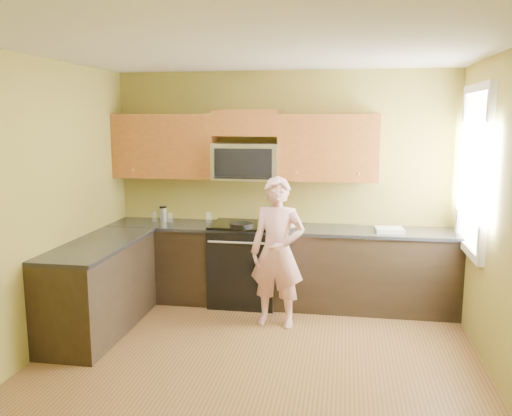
% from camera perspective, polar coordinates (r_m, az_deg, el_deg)
% --- Properties ---
extents(floor, '(4.00, 4.00, 0.00)m').
position_cam_1_polar(floor, '(4.80, -0.25, -16.99)').
color(floor, brown).
rests_on(floor, ground).
extents(ceiling, '(4.00, 4.00, 0.00)m').
position_cam_1_polar(ceiling, '(4.33, -0.28, 16.94)').
color(ceiling, white).
rests_on(ceiling, ground).
extents(wall_back, '(4.00, 0.00, 4.00)m').
position_cam_1_polar(wall_back, '(6.32, 2.85, 2.33)').
color(wall_back, olive).
rests_on(wall_back, ground).
extents(wall_front, '(4.00, 0.00, 4.00)m').
position_cam_1_polar(wall_front, '(2.48, -8.34, -9.22)').
color(wall_front, olive).
rests_on(wall_front, ground).
extents(wall_left, '(0.00, 4.00, 4.00)m').
position_cam_1_polar(wall_left, '(5.10, -23.00, -0.17)').
color(wall_left, olive).
rests_on(wall_left, ground).
extents(wall_right, '(0.00, 4.00, 4.00)m').
position_cam_1_polar(wall_right, '(4.48, 25.82, -1.61)').
color(wall_right, olive).
rests_on(wall_right, ground).
extents(cabinet_back_run, '(4.00, 0.60, 0.88)m').
position_cam_1_polar(cabinet_back_run, '(6.21, 2.45, -6.37)').
color(cabinet_back_run, black).
rests_on(cabinet_back_run, floor).
extents(cabinet_left_run, '(0.60, 1.60, 0.88)m').
position_cam_1_polar(cabinet_left_run, '(5.67, -16.53, -8.34)').
color(cabinet_left_run, black).
rests_on(cabinet_left_run, floor).
extents(countertop_back, '(4.00, 0.62, 0.04)m').
position_cam_1_polar(countertop_back, '(6.09, 2.47, -2.24)').
color(countertop_back, black).
rests_on(countertop_back, cabinet_back_run).
extents(countertop_left, '(0.62, 1.60, 0.04)m').
position_cam_1_polar(countertop_left, '(5.55, -16.66, -3.82)').
color(countertop_left, black).
rests_on(countertop_left, cabinet_left_run).
extents(stove, '(0.76, 0.65, 0.95)m').
position_cam_1_polar(stove, '(6.24, -1.24, -5.96)').
color(stove, black).
rests_on(stove, floor).
extents(microwave, '(0.76, 0.40, 0.42)m').
position_cam_1_polar(microwave, '(6.17, -1.06, 3.10)').
color(microwave, silver).
rests_on(microwave, wall_back).
extents(upper_cab_left, '(1.22, 0.33, 0.75)m').
position_cam_1_polar(upper_cab_left, '(6.46, -9.67, 3.26)').
color(upper_cab_left, '#925421').
rests_on(upper_cab_left, wall_back).
extents(upper_cab_right, '(1.12, 0.33, 0.75)m').
position_cam_1_polar(upper_cab_right, '(6.11, 7.72, 2.94)').
color(upper_cab_right, '#925421').
rests_on(upper_cab_right, wall_back).
extents(upper_cab_over_mw, '(0.76, 0.33, 0.30)m').
position_cam_1_polar(upper_cab_over_mw, '(6.17, -1.01, 9.15)').
color(upper_cab_over_mw, '#925421').
rests_on(upper_cab_over_mw, wall_back).
extents(window, '(0.06, 1.06, 1.66)m').
position_cam_1_polar(window, '(5.59, 22.48, 3.76)').
color(window, white).
rests_on(window, wall_right).
extents(woman, '(0.62, 0.45, 1.57)m').
position_cam_1_polar(woman, '(5.50, 2.33, -4.78)').
color(woman, '#FE7F80').
rests_on(woman, floor).
extents(frying_pan, '(0.40, 0.52, 0.06)m').
position_cam_1_polar(frying_pan, '(5.88, -1.58, -2.16)').
color(frying_pan, black).
rests_on(frying_pan, stove).
extents(butter_tub, '(0.16, 0.16, 0.09)m').
position_cam_1_polar(butter_tub, '(6.06, 0.80, -2.10)').
color(butter_tub, '#FFF743').
rests_on(butter_tub, countertop_back).
extents(toast_slice, '(0.13, 0.13, 0.01)m').
position_cam_1_polar(toast_slice, '(5.97, 2.65, -2.22)').
color(toast_slice, '#B27F47').
rests_on(toast_slice, countertop_back).
extents(napkin_a, '(0.14, 0.15, 0.06)m').
position_cam_1_polar(napkin_a, '(5.93, 1.84, -2.07)').
color(napkin_a, silver).
rests_on(napkin_a, countertop_back).
extents(napkin_b, '(0.16, 0.17, 0.07)m').
position_cam_1_polar(napkin_b, '(5.98, 3.70, -1.96)').
color(napkin_b, silver).
rests_on(napkin_b, countertop_back).
extents(dish_towel, '(0.32, 0.26, 0.05)m').
position_cam_1_polar(dish_towel, '(5.98, 14.16, -2.31)').
color(dish_towel, white).
rests_on(dish_towel, countertop_back).
extents(travel_mug, '(0.10, 0.10, 0.19)m').
position_cam_1_polar(travel_mug, '(6.50, -9.94, -1.44)').
color(travel_mug, silver).
rests_on(travel_mug, countertop_back).
extents(glass_a, '(0.09, 0.09, 0.12)m').
position_cam_1_polar(glass_a, '(6.51, -10.87, -0.91)').
color(glass_a, silver).
rests_on(glass_a, countertop_back).
extents(glass_b, '(0.08, 0.08, 0.12)m').
position_cam_1_polar(glass_b, '(6.42, -9.29, -1.02)').
color(glass_b, silver).
rests_on(glass_b, countertop_back).
extents(glass_c, '(0.07, 0.07, 0.12)m').
position_cam_1_polar(glass_c, '(6.37, -5.12, -1.02)').
color(glass_c, silver).
rests_on(glass_c, countertop_back).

